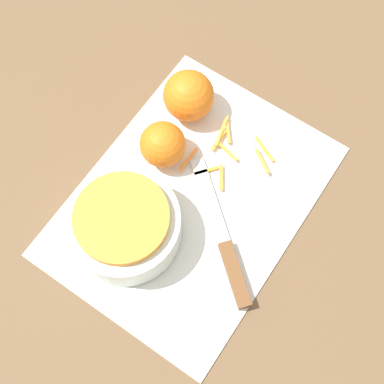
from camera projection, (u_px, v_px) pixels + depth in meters
The scene contains 7 objects.
ground_plane at pixel (192, 200), 0.84m from camera, with size 4.00×4.00×0.00m, color brown.
cutting_board at pixel (192, 200), 0.83m from camera, with size 0.43×0.32×0.01m.
bowl_speckled at pixel (124, 225), 0.78m from camera, with size 0.17×0.17×0.08m.
knife at pixel (229, 256), 0.79m from camera, with size 0.17×0.20×0.02m.
orange_left at pixel (163, 144), 0.82m from camera, with size 0.07×0.07×0.07m.
orange_right at pixel (189, 96), 0.85m from camera, with size 0.08×0.08×0.08m.
peel_pile at pixel (227, 151), 0.85m from camera, with size 0.12×0.12×0.01m.
Camera 1 is at (-0.24, -0.17, 0.78)m, focal length 50.00 mm.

